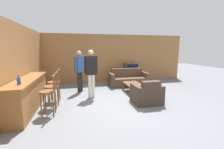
% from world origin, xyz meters
% --- Properties ---
extents(ground_plane, '(24.00, 24.00, 0.00)m').
position_xyz_m(ground_plane, '(0.00, 0.00, 0.00)').
color(ground_plane, slate).
extents(wall_back, '(9.40, 0.08, 2.60)m').
position_xyz_m(wall_back, '(0.00, 3.60, 1.30)').
color(wall_back, '#9E6B3D').
rests_on(wall_back, ground_plane).
extents(wall_left, '(0.08, 8.60, 2.60)m').
position_xyz_m(wall_left, '(-3.23, 1.30, 1.30)').
color(wall_left, '#9E6B3D').
rests_on(wall_left, ground_plane).
extents(bar_counter, '(0.55, 2.65, 0.95)m').
position_xyz_m(bar_counter, '(-2.90, 0.13, 0.48)').
color(bar_counter, brown).
rests_on(bar_counter, ground_plane).
extents(bar_chair_near, '(0.43, 0.43, 1.12)m').
position_xyz_m(bar_chair_near, '(-2.25, -0.44, 0.60)').
color(bar_chair_near, brown).
rests_on(bar_chair_near, ground_plane).
extents(bar_chair_mid, '(0.46, 0.46, 1.12)m').
position_xyz_m(bar_chair_mid, '(-2.25, 0.12, 0.60)').
color(bar_chair_mid, brown).
rests_on(bar_chair_mid, ground_plane).
extents(bar_chair_far, '(0.43, 0.43, 1.12)m').
position_xyz_m(bar_chair_far, '(-2.25, 0.74, 0.60)').
color(bar_chair_far, brown).
rests_on(bar_chair_far, ground_plane).
extents(couch_far, '(1.89, 0.83, 0.83)m').
position_xyz_m(couch_far, '(1.00, 2.37, 0.30)').
color(couch_far, '#4C3828').
rests_on(couch_far, ground_plane).
extents(armchair_near, '(0.91, 0.79, 0.81)m').
position_xyz_m(armchair_near, '(0.79, -0.18, 0.30)').
color(armchair_near, '#423328').
rests_on(armchair_near, ground_plane).
extents(coffee_table, '(0.63, 1.07, 0.37)m').
position_xyz_m(coffee_table, '(0.80, 1.16, 0.32)').
color(coffee_table, brown).
rests_on(coffee_table, ground_plane).
extents(tv_unit, '(0.95, 0.51, 0.58)m').
position_xyz_m(tv_unit, '(1.47, 3.26, 0.29)').
color(tv_unit, '#2D2319').
rests_on(tv_unit, ground_plane).
extents(tv, '(0.71, 0.51, 0.46)m').
position_xyz_m(tv, '(1.47, 3.26, 0.80)').
color(tv, '#4C4C4C').
rests_on(tv, tv_unit).
extents(bottle, '(0.08, 0.08, 0.23)m').
position_xyz_m(bottle, '(-2.85, -0.64, 1.06)').
color(bottle, '#234293').
rests_on(bottle, bar_counter).
extents(book_on_table, '(0.17, 0.17, 0.02)m').
position_xyz_m(book_on_table, '(0.87, 1.15, 0.38)').
color(book_on_table, maroon).
rests_on(book_on_table, coffee_table).
extents(person_by_window, '(0.40, 0.47, 1.74)m').
position_xyz_m(person_by_window, '(-1.37, 1.73, 0.98)').
color(person_by_window, black).
rests_on(person_by_window, ground_plane).
extents(person_by_counter, '(0.49, 0.22, 1.78)m').
position_xyz_m(person_by_counter, '(-0.97, 0.85, 1.03)').
color(person_by_counter, silver).
rests_on(person_by_counter, ground_plane).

